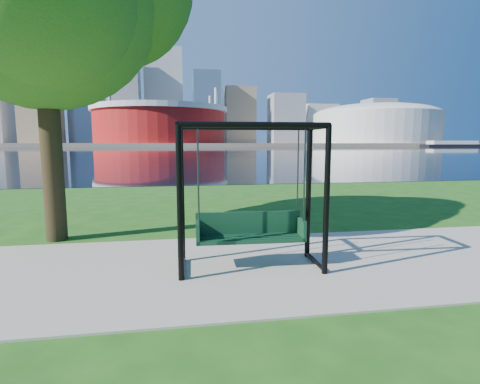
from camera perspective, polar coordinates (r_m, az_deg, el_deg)
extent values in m
plane|color=#1E5114|center=(7.03, -1.08, -10.09)|extent=(900.00, 900.00, 0.00)
cube|color=#9E937F|center=(6.55, -0.41, -11.27)|extent=(120.00, 4.00, 0.03)
cube|color=black|center=(108.65, -9.24, 6.28)|extent=(900.00, 180.00, 0.02)
cube|color=#937F60|center=(312.63, -9.61, 7.18)|extent=(900.00, 228.00, 2.00)
cylinder|color=maroon|center=(242.03, -12.02, 9.90)|extent=(80.00, 80.00, 22.00)
cylinder|color=silver|center=(242.65, -12.08, 12.14)|extent=(83.00, 83.00, 3.00)
cylinder|color=silver|center=(262.20, -4.55, 10.94)|extent=(2.00, 2.00, 32.00)
cylinder|color=silver|center=(264.45, -19.15, 10.52)|extent=(2.00, 2.00, 32.00)
cylinder|color=silver|center=(227.09, -20.72, 11.02)|extent=(2.00, 2.00, 32.00)
cylinder|color=silver|center=(224.47, -3.65, 11.53)|extent=(2.00, 2.00, 32.00)
cylinder|color=beige|center=(277.44, 19.91, 9.09)|extent=(84.00, 84.00, 20.00)
ellipsoid|color=beige|center=(277.91, 19.99, 10.94)|extent=(84.00, 84.00, 15.12)
cube|color=#998466|center=(325.18, -28.30, 14.37)|extent=(26.00, 26.00, 88.00)
cube|color=slate|center=(342.02, -22.03, 14.92)|extent=(30.00, 24.00, 95.00)
cube|color=gray|center=(316.10, -17.24, 13.68)|extent=(24.00, 24.00, 72.00)
cube|color=silver|center=(344.06, -11.49, 14.00)|extent=(32.00, 28.00, 80.00)
cube|color=slate|center=(319.00, -5.12, 12.65)|extent=(22.00, 22.00, 58.00)
cube|color=#998466|center=(337.16, -0.13, 11.55)|extent=(26.00, 26.00, 48.00)
cube|color=gray|center=(336.29, 7.02, 10.99)|extent=(28.00, 24.00, 42.00)
cube|color=silver|center=(372.78, 11.88, 10.08)|extent=(30.00, 26.00, 36.00)
cube|color=gray|center=(376.40, 20.24, 10.06)|extent=(24.00, 24.00, 40.00)
cube|color=#998466|center=(409.92, 24.07, 9.07)|extent=(26.00, 26.00, 32.00)
sphere|color=#998466|center=(334.91, -28.84, 22.43)|extent=(10.00, 10.00, 10.00)
cylinder|color=black|center=(5.68, -9.14, -2.00)|extent=(0.10, 0.10, 2.39)
cylinder|color=black|center=(6.05, 13.06, -1.52)|extent=(0.10, 0.10, 2.39)
cylinder|color=black|center=(6.60, -8.89, -0.67)|extent=(0.10, 0.10, 2.39)
cylinder|color=black|center=(6.92, 10.38, -0.33)|extent=(0.10, 0.10, 2.39)
cylinder|color=black|center=(5.69, 2.38, 10.19)|extent=(2.29, 0.19, 0.09)
cylinder|color=black|center=(6.61, 1.00, 9.82)|extent=(2.29, 0.19, 0.09)
cylinder|color=black|center=(6.08, -9.24, 9.93)|extent=(0.13, 0.94, 0.09)
cylinder|color=black|center=(6.41, -8.80, -11.16)|extent=(0.11, 0.94, 0.07)
cylinder|color=black|center=(6.42, 11.91, 9.73)|extent=(0.13, 0.94, 0.09)
cylinder|color=black|center=(6.73, 11.38, -10.29)|extent=(0.11, 0.94, 0.07)
cube|color=black|center=(6.35, 1.57, -7.14)|extent=(1.84, 0.55, 0.06)
cube|color=black|center=(6.49, 1.31, -4.73)|extent=(1.82, 0.13, 0.39)
cube|color=black|center=(6.24, -6.46, -6.06)|extent=(0.07, 0.47, 0.35)
cube|color=black|center=(6.50, 9.29, -5.56)|extent=(0.07, 0.47, 0.35)
cylinder|color=#37373D|center=(5.90, -6.36, 2.22)|extent=(0.03, 0.03, 1.51)
cylinder|color=#37373D|center=(6.17, 9.79, 2.39)|extent=(0.03, 0.03, 1.51)
cylinder|color=#37373D|center=(6.28, -6.42, 2.54)|extent=(0.03, 0.03, 1.51)
cylinder|color=#37373D|center=(6.54, 8.80, 2.69)|extent=(0.03, 0.03, 1.51)
cylinder|color=black|center=(9.00, -26.88, 7.20)|extent=(0.44, 0.44, 4.41)
cube|color=black|center=(243.55, 29.59, 6.18)|extent=(33.92, 10.24, 1.34)
cube|color=silver|center=(243.54, 29.61, 6.58)|extent=(27.14, 8.30, 2.02)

